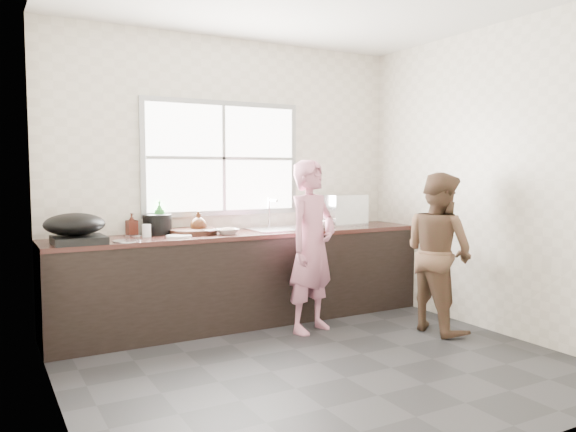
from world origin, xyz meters
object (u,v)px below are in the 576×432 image
bottle_brown_short (199,223)px  dish_rack (343,210)px  person_side (439,252)px  glass_jar (147,231)px  woman (312,252)px  wok (74,224)px  bowl_crabs (316,225)px  bottle_brown_tall (132,225)px  bottle_green (160,217)px  bowl_mince (228,231)px  burner (79,240)px  bowl_held (311,228)px  pot_lid_left (127,241)px  cutting_board (193,231)px  plate_food (179,236)px  black_pot (157,224)px  pot_lid_right (138,234)px

bottle_brown_short → dish_rack: size_ratio=0.42×
person_side → glass_jar: 2.57m
woman → glass_jar: woman is taller
wok → dish_rack: (2.65, 0.11, 0.01)m
bowl_crabs → bottle_brown_tall: size_ratio=1.12×
bowl_crabs → bottle_green: bottle_green is taller
bottle_brown_short → bottle_brown_tall: bearing=170.2°
bowl_mince → burner: (-1.27, -0.02, 0.00)m
bowl_crabs → bowl_held: size_ratio=1.10×
bowl_crabs → bottle_brown_tall: 1.76m
burner → pot_lid_left: bearing=-11.5°
bowl_crabs → bottle_brown_short: bottle_brown_short is taller
person_side → cutting_board: 2.21m
woman → pot_lid_left: woman is taller
cutting_board → woman: bearing=-36.2°
plate_food → bottle_brown_tall: size_ratio=1.22×
black_pot → bottle_brown_tall: (-0.21, 0.05, -0.00)m
bottle_brown_short → bowl_crabs: bearing=-9.9°
glass_jar → burner: 0.61m
bowl_mince → glass_jar: (-0.69, 0.15, 0.03)m
bowl_mince → glass_jar: 0.71m
plate_food → pot_lid_right: size_ratio=0.88×
pot_lid_right → dish_rack: bearing=-5.5°
person_side → dish_rack: size_ratio=3.29×
bowl_crabs → plate_food: bowl_crabs is taller
person_side → bowl_held: bearing=41.7°
cutting_board → bowl_crabs: (1.21, -0.16, 0.01)m
bottle_brown_tall → pot_lid_left: bearing=-108.3°
burner → pot_lid_left: 0.37m
bowl_mince → pot_lid_left: size_ratio=0.90×
glass_jar → dish_rack: size_ratio=0.26×
bowl_crabs → bottle_green: (-1.48, 0.30, 0.12)m
woman → person_side: (0.99, -0.54, -0.00)m
bowl_crabs → plate_food: 1.42m
black_pot → bottle_green: size_ratio=0.82×
woman → cutting_board: woman is taller
plate_food → pot_lid_right: bearing=127.0°
wok → dish_rack: bearing=2.4°
pot_lid_left → pot_lid_right: 0.47m
pot_lid_right → person_side: bearing=-29.5°
woman → person_side: woman is taller
bottle_green → person_side: bearing=-31.7°
bowl_mince → bottle_green: size_ratio=0.66×
bowl_crabs → dish_rack: bearing=14.5°
dish_rack → bowl_held: bearing=-160.4°
bowl_held → black_pot: (-1.37, 0.39, 0.06)m
bowl_mince → bowl_crabs: 0.96m
bottle_green → dish_rack: 1.89m
bowl_held → bottle_green: size_ratio=0.59×
bowl_crabs → bottle_brown_short: bearing=170.1°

